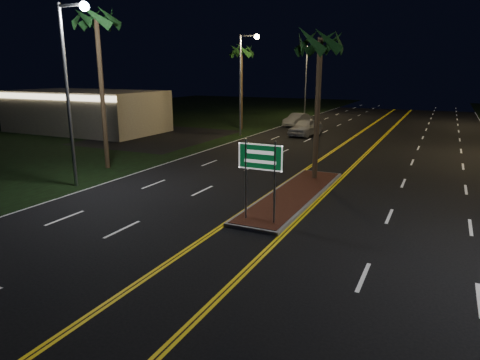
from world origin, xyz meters
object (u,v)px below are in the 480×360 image
Objects in this scene: palm_median at (320,42)px; palm_left_near at (96,20)px; highway_sign at (260,165)px; streetlight_left_far at (309,73)px; car_near at (306,126)px; streetlight_left_mid at (244,73)px; streetlight_left_near at (71,75)px; palm_left_far at (241,51)px; car_far at (297,119)px; median_island at (294,195)px; commercial_building at (86,111)px.

palm_left_near is (-12.50, -2.50, 1.40)m from palm_median.
streetlight_left_far is at bearing 104.44° from highway_sign.
car_near is at bearing -73.65° from streetlight_left_far.
streetlight_left_far is 0.92× the size of palm_left_near.
palm_left_near is at bearing -96.73° from streetlight_left_mid.
car_near is (-5.54, 23.90, -1.50)m from highway_sign.
streetlight_left_far is at bearing 87.00° from palm_left_near.
streetlight_left_near reaches higher than palm_median.
highway_sign is 9.11m from palm_median.
streetlight_left_near is 1.08× the size of palm_median.
highway_sign is at bearing -75.56° from streetlight_left_far.
palm_left_far reaches higher than highway_sign.
streetlight_left_near is 29.62m from car_far.
palm_median reaches higher than median_island.
median_island is 4.80m from highway_sign.
commercial_building is 1.67× the size of streetlight_left_near.
palm_left_far is at bearing 177.25° from car_near.
median_island is 3.20× the size of highway_sign.
car_far is at bearing 107.97° from median_island.
car_far is (4.02, 25.14, -7.88)m from palm_left_near.
streetlight_left_near is at bearing -164.22° from median_island.
streetlight_left_far is (-10.61, 37.00, 5.57)m from median_island.
palm_left_near is (-1.89, -16.00, 3.02)m from streetlight_left_mid.
streetlight_left_mid is 5.01m from palm_left_far.
streetlight_left_far is (15.39, 24.01, 3.65)m from commercial_building.
streetlight_left_near reaches higher than car_far.
streetlight_left_near and streetlight_left_far have the same top height.
palm_left_far is 10.06m from car_near.
highway_sign is at bearing -63.08° from palm_left_far.
commercial_building is 28.18m from palm_median.
palm_median reaches higher than highway_sign.
palm_median is 12.82m from palm_left_near.
streetlight_left_mid is 17.25m from palm_median.
streetlight_left_near is 5.36m from palm_left_near.
streetlight_left_far is at bearing 57.35° from commercial_building.
streetlight_left_near is 12.55m from palm_median.
highway_sign reaches higher than car_near.
median_island is at bearing -66.89° from car_near.
streetlight_left_far is at bearing 90.00° from streetlight_left_near.
car_near reaches higher than car_far.
commercial_building is 1.67× the size of streetlight_left_far.
highway_sign is at bearing -63.41° from streetlight_left_mid.
palm_median is 25.03m from car_far.
commercial_building is 28.75m from streetlight_left_far.
commercial_building is at bearing 133.90° from streetlight_left_near.
median_island is 15.20m from palm_left_near.
median_island is 1.23× the size of palm_median.
streetlight_left_mid is at bearing -61.33° from palm_left_far.
palm_left_near is 2.04× the size of car_far.
streetlight_left_near is 1.00× the size of streetlight_left_mid.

